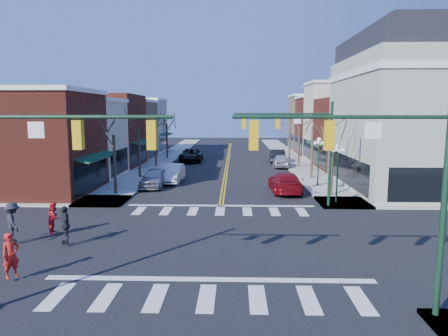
# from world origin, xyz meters

# --- Properties ---
(ground) EXTENTS (160.00, 160.00, 0.00)m
(ground) POSITION_xyz_m (0.00, 0.00, 0.00)
(ground) COLOR black
(ground) RESTS_ON ground
(sidewalk_left) EXTENTS (3.50, 70.00, 0.15)m
(sidewalk_left) POSITION_xyz_m (-8.75, 20.00, 0.07)
(sidewalk_left) COLOR #9E9B93
(sidewalk_left) RESTS_ON ground
(sidewalk_right) EXTENTS (3.50, 70.00, 0.15)m
(sidewalk_right) POSITION_xyz_m (8.75, 20.00, 0.07)
(sidewalk_right) COLOR #9E9B93
(sidewalk_right) RESTS_ON ground
(bldg_left_brick_a) EXTENTS (10.00, 8.50, 8.00)m
(bldg_left_brick_a) POSITION_xyz_m (-15.50, 11.75, 4.00)
(bldg_left_brick_a) COLOR maroon
(bldg_left_brick_a) RESTS_ON ground
(bldg_left_stucco_a) EXTENTS (10.00, 7.00, 7.50)m
(bldg_left_stucco_a) POSITION_xyz_m (-15.50, 19.50, 3.75)
(bldg_left_stucco_a) COLOR beige
(bldg_left_stucco_a) RESTS_ON ground
(bldg_left_brick_b) EXTENTS (10.00, 9.00, 8.50)m
(bldg_left_brick_b) POSITION_xyz_m (-15.50, 27.50, 4.25)
(bldg_left_brick_b) COLOR maroon
(bldg_left_brick_b) RESTS_ON ground
(bldg_left_tan) EXTENTS (10.00, 7.50, 7.80)m
(bldg_left_tan) POSITION_xyz_m (-15.50, 35.75, 3.90)
(bldg_left_tan) COLOR #9C7E56
(bldg_left_tan) RESTS_ON ground
(bldg_left_stucco_b) EXTENTS (10.00, 8.00, 8.20)m
(bldg_left_stucco_b) POSITION_xyz_m (-15.50, 43.50, 4.10)
(bldg_left_stucco_b) COLOR beige
(bldg_left_stucco_b) RESTS_ON ground
(bldg_right_brick_a) EXTENTS (10.00, 8.50, 8.00)m
(bldg_right_brick_a) POSITION_xyz_m (15.50, 25.75, 4.00)
(bldg_right_brick_a) COLOR maroon
(bldg_right_brick_a) RESTS_ON ground
(bldg_right_stucco) EXTENTS (10.00, 7.00, 10.00)m
(bldg_right_stucco) POSITION_xyz_m (15.50, 33.50, 5.00)
(bldg_right_stucco) COLOR beige
(bldg_right_stucco) RESTS_ON ground
(bldg_right_brick_b) EXTENTS (10.00, 8.00, 8.50)m
(bldg_right_brick_b) POSITION_xyz_m (15.50, 41.00, 4.25)
(bldg_right_brick_b) COLOR maroon
(bldg_right_brick_b) RESTS_ON ground
(bldg_right_tan) EXTENTS (10.00, 8.00, 9.00)m
(bldg_right_tan) POSITION_xyz_m (15.50, 49.00, 4.50)
(bldg_right_tan) COLOR #9C7E56
(bldg_right_tan) RESTS_ON ground
(victorian_corner) EXTENTS (12.25, 14.25, 13.30)m
(victorian_corner) POSITION_xyz_m (16.50, 14.50, 6.66)
(victorian_corner) COLOR #9EAA93
(victorian_corner) RESTS_ON ground
(traffic_mast_near_left) EXTENTS (6.60, 0.28, 7.20)m
(traffic_mast_near_left) POSITION_xyz_m (-5.55, -7.40, 4.71)
(traffic_mast_near_left) COLOR #14331E
(traffic_mast_near_left) RESTS_ON ground
(traffic_mast_near_right) EXTENTS (6.60, 0.28, 7.20)m
(traffic_mast_near_right) POSITION_xyz_m (5.55, -7.40, 4.71)
(traffic_mast_near_right) COLOR #14331E
(traffic_mast_near_right) RESTS_ON ground
(traffic_mast_far_right) EXTENTS (6.60, 0.28, 7.20)m
(traffic_mast_far_right) POSITION_xyz_m (5.55, 7.40, 4.71)
(traffic_mast_far_right) COLOR #14331E
(traffic_mast_far_right) RESTS_ON ground
(lamppost_corner) EXTENTS (0.36, 0.36, 4.33)m
(lamppost_corner) POSITION_xyz_m (8.20, 8.50, 2.96)
(lamppost_corner) COLOR #14331E
(lamppost_corner) RESTS_ON ground
(lamppost_midblock) EXTENTS (0.36, 0.36, 4.33)m
(lamppost_midblock) POSITION_xyz_m (8.20, 15.00, 2.96)
(lamppost_midblock) COLOR #14331E
(lamppost_midblock) RESTS_ON ground
(tree_left_a) EXTENTS (0.24, 0.24, 4.76)m
(tree_left_a) POSITION_xyz_m (-8.40, 11.00, 2.38)
(tree_left_a) COLOR #382B21
(tree_left_a) RESTS_ON ground
(tree_left_b) EXTENTS (0.24, 0.24, 5.04)m
(tree_left_b) POSITION_xyz_m (-8.40, 19.00, 2.52)
(tree_left_b) COLOR #382B21
(tree_left_b) RESTS_ON ground
(tree_left_c) EXTENTS (0.24, 0.24, 4.55)m
(tree_left_c) POSITION_xyz_m (-8.40, 27.00, 2.27)
(tree_left_c) COLOR #382B21
(tree_left_c) RESTS_ON ground
(tree_left_d) EXTENTS (0.24, 0.24, 4.90)m
(tree_left_d) POSITION_xyz_m (-8.40, 35.00, 2.45)
(tree_left_d) COLOR #382B21
(tree_left_d) RESTS_ON ground
(tree_right_a) EXTENTS (0.24, 0.24, 4.62)m
(tree_right_a) POSITION_xyz_m (8.40, 11.00, 2.31)
(tree_right_a) COLOR #382B21
(tree_right_a) RESTS_ON ground
(tree_right_b) EXTENTS (0.24, 0.24, 5.18)m
(tree_right_b) POSITION_xyz_m (8.40, 19.00, 2.59)
(tree_right_b) COLOR #382B21
(tree_right_b) RESTS_ON ground
(tree_right_c) EXTENTS (0.24, 0.24, 4.83)m
(tree_right_c) POSITION_xyz_m (8.40, 27.00, 2.42)
(tree_right_c) COLOR #382B21
(tree_right_c) RESTS_ON ground
(tree_right_d) EXTENTS (0.24, 0.24, 4.97)m
(tree_right_d) POSITION_xyz_m (8.40, 35.00, 2.48)
(tree_right_d) COLOR #382B21
(tree_right_d) RESTS_ON ground
(car_left_near) EXTENTS (2.07, 4.87, 1.64)m
(car_left_near) POSITION_xyz_m (-6.05, 14.57, 0.82)
(car_left_near) COLOR #A2A2A6
(car_left_near) RESTS_ON ground
(car_left_mid) EXTENTS (1.90, 5.14, 1.68)m
(car_left_mid) POSITION_xyz_m (-4.89, 16.96, 0.84)
(car_left_mid) COLOR silver
(car_left_mid) RESTS_ON ground
(car_left_far) EXTENTS (2.95, 6.21, 1.71)m
(car_left_far) POSITION_xyz_m (-4.80, 32.37, 0.86)
(car_left_far) COLOR black
(car_left_far) RESTS_ON ground
(car_right_near) EXTENTS (2.49, 5.74, 1.64)m
(car_right_near) POSITION_xyz_m (5.08, 12.67, 0.82)
(car_right_near) COLOR maroon
(car_right_near) RESTS_ON ground
(car_right_mid) EXTENTS (2.16, 4.81, 1.60)m
(car_right_mid) POSITION_xyz_m (6.40, 27.23, 0.80)
(car_right_mid) COLOR silver
(car_right_mid) RESTS_ON ground
(car_right_far) EXTENTS (1.99, 5.24, 1.71)m
(car_right_far) POSITION_xyz_m (6.40, 31.89, 0.85)
(car_right_far) COLOR black
(car_right_far) RESTS_ON ground
(pedestrian_red_a) EXTENTS (0.73, 0.78, 1.78)m
(pedestrian_red_a) POSITION_xyz_m (-7.69, -4.95, 1.04)
(pedestrian_red_a) COLOR red
(pedestrian_red_a) RESTS_ON sidewalk_left
(pedestrian_red_b) EXTENTS (0.74, 0.89, 1.67)m
(pedestrian_red_b) POSITION_xyz_m (-8.60, 0.78, 0.99)
(pedestrian_red_b) COLOR red
(pedestrian_red_b) RESTS_ON sidewalk_left
(pedestrian_dark_a) EXTENTS (0.89, 1.18, 1.87)m
(pedestrian_dark_a) POSITION_xyz_m (-7.30, -0.87, 1.08)
(pedestrian_dark_a) COLOR black
(pedestrian_dark_a) RESTS_ON sidewalk_left
(pedestrian_dark_b) EXTENTS (1.38, 1.44, 1.97)m
(pedestrian_dark_b) POSITION_xyz_m (-10.00, -0.68, 1.14)
(pedestrian_dark_b) COLOR black
(pedestrian_dark_b) RESTS_ON sidewalk_left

